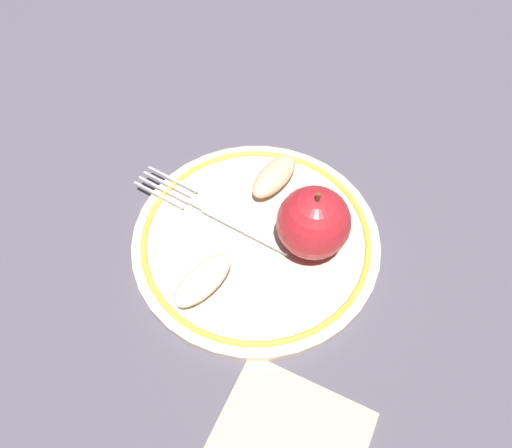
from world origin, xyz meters
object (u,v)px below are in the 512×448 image
at_px(apple_slice_front, 203,280).
at_px(apple_slice_back, 274,176).
at_px(plate, 256,239).
at_px(apple_red_whole, 314,223).
at_px(fork, 216,213).

distance_m(apple_slice_front, apple_slice_back, 0.14).
xyz_separation_m(plate, apple_slice_front, (-0.02, -0.07, 0.02)).
bearing_deg(apple_slice_front, plate, -0.01).
distance_m(apple_red_whole, apple_slice_front, 0.11).
xyz_separation_m(plate, fork, (-0.05, 0.00, 0.01)).
bearing_deg(apple_red_whole, apple_slice_front, -126.86).
xyz_separation_m(apple_red_whole, fork, (-0.10, -0.01, -0.03)).
bearing_deg(apple_slice_front, apple_red_whole, -23.96).
bearing_deg(fork, apple_red_whole, -168.97).
relative_size(plate, apple_slice_back, 3.68).
bearing_deg(apple_slice_front, apple_slice_back, 12.33).
xyz_separation_m(apple_slice_front, apple_slice_back, (0.00, 0.14, 0.00)).
bearing_deg(apple_slice_front, fork, 35.59).
distance_m(apple_red_whole, fork, 0.10).
relative_size(apple_slice_front, apple_slice_back, 1.00).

